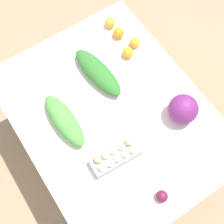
{
  "coord_description": "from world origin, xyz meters",
  "views": [
    {
      "loc": [
        0.57,
        -0.38,
        2.34
      ],
      "look_at": [
        0.0,
        0.0,
        0.74
      ],
      "focal_mm": 50.0,
      "sensor_mm": 36.0,
      "label": 1
    }
  ],
  "objects_px": {
    "cabbage_purple": "(183,109)",
    "orange_2": "(135,42)",
    "beet_root": "(162,196)",
    "greens_bunch_kale": "(98,72)",
    "greens_bunch_beet_tops": "(64,120)",
    "orange_3": "(110,23)",
    "egg_carton": "(116,156)",
    "orange_0": "(118,33)",
    "orange_1": "(128,53)"
  },
  "relations": [
    {
      "from": "cabbage_purple",
      "to": "orange_3",
      "type": "bearing_deg",
      "value": 179.29
    },
    {
      "from": "cabbage_purple",
      "to": "greens_bunch_kale",
      "type": "relative_size",
      "value": 0.42
    },
    {
      "from": "orange_1",
      "to": "orange_3",
      "type": "height_order",
      "value": "orange_1"
    },
    {
      "from": "cabbage_purple",
      "to": "orange_3",
      "type": "height_order",
      "value": "cabbage_purple"
    },
    {
      "from": "egg_carton",
      "to": "orange_0",
      "type": "bearing_deg",
      "value": -121.79
    },
    {
      "from": "greens_bunch_kale",
      "to": "orange_3",
      "type": "height_order",
      "value": "greens_bunch_kale"
    },
    {
      "from": "greens_bunch_kale",
      "to": "beet_root",
      "type": "bearing_deg",
      "value": -8.28
    },
    {
      "from": "egg_carton",
      "to": "beet_root",
      "type": "xyz_separation_m",
      "value": [
        0.3,
        0.08,
        -0.01
      ]
    },
    {
      "from": "orange_0",
      "to": "orange_3",
      "type": "relative_size",
      "value": 1.04
    },
    {
      "from": "greens_bunch_beet_tops",
      "to": "beet_root",
      "type": "bearing_deg",
      "value": 18.29
    },
    {
      "from": "orange_1",
      "to": "egg_carton",
      "type": "bearing_deg",
      "value": -40.35
    },
    {
      "from": "greens_bunch_beet_tops",
      "to": "orange_2",
      "type": "height_order",
      "value": "greens_bunch_beet_tops"
    },
    {
      "from": "cabbage_purple",
      "to": "orange_1",
      "type": "distance_m",
      "value": 0.49
    },
    {
      "from": "greens_bunch_beet_tops",
      "to": "orange_0",
      "type": "xyz_separation_m",
      "value": [
        -0.33,
        0.57,
        -0.02
      ]
    },
    {
      "from": "cabbage_purple",
      "to": "orange_2",
      "type": "relative_size",
      "value": 2.52
    },
    {
      "from": "orange_2",
      "to": "orange_3",
      "type": "xyz_separation_m",
      "value": [
        -0.21,
        -0.05,
        0.0
      ]
    },
    {
      "from": "greens_bunch_kale",
      "to": "beet_root",
      "type": "height_order",
      "value": "greens_bunch_kale"
    },
    {
      "from": "greens_bunch_kale",
      "to": "beet_root",
      "type": "distance_m",
      "value": 0.78
    },
    {
      "from": "cabbage_purple",
      "to": "beet_root",
      "type": "distance_m",
      "value": 0.47
    },
    {
      "from": "orange_2",
      "to": "orange_0",
      "type": "bearing_deg",
      "value": -158.11
    },
    {
      "from": "orange_0",
      "to": "orange_3",
      "type": "height_order",
      "value": "orange_0"
    },
    {
      "from": "orange_0",
      "to": "orange_1",
      "type": "height_order",
      "value": "orange_0"
    },
    {
      "from": "beet_root",
      "to": "orange_0",
      "type": "distance_m",
      "value": 1.01
    },
    {
      "from": "greens_bunch_beet_tops",
      "to": "beet_root",
      "type": "height_order",
      "value": "greens_bunch_beet_tops"
    },
    {
      "from": "greens_bunch_beet_tops",
      "to": "orange_0",
      "type": "distance_m",
      "value": 0.66
    },
    {
      "from": "beet_root",
      "to": "orange_3",
      "type": "height_order",
      "value": "orange_3"
    },
    {
      "from": "greens_bunch_beet_tops",
      "to": "orange_3",
      "type": "distance_m",
      "value": 0.71
    },
    {
      "from": "beet_root",
      "to": "orange_1",
      "type": "relative_size",
      "value": 0.91
    },
    {
      "from": "orange_0",
      "to": "orange_3",
      "type": "distance_m",
      "value": 0.1
    },
    {
      "from": "egg_carton",
      "to": "orange_1",
      "type": "xyz_separation_m",
      "value": [
        -0.49,
        0.42,
        -0.01
      ]
    },
    {
      "from": "orange_0",
      "to": "orange_3",
      "type": "bearing_deg",
      "value": -179.31
    },
    {
      "from": "orange_1",
      "to": "orange_3",
      "type": "xyz_separation_m",
      "value": [
        -0.25,
        0.03,
        -0.0
      ]
    },
    {
      "from": "greens_bunch_beet_tops",
      "to": "orange_2",
      "type": "bearing_deg",
      "value": 108.94
    },
    {
      "from": "egg_carton",
      "to": "greens_bunch_beet_tops",
      "type": "height_order",
      "value": "greens_bunch_beet_tops"
    },
    {
      "from": "beet_root",
      "to": "orange_3",
      "type": "distance_m",
      "value": 1.1
    },
    {
      "from": "orange_2",
      "to": "cabbage_purple",
      "type": "bearing_deg",
      "value": -6.04
    },
    {
      "from": "cabbage_purple",
      "to": "greens_bunch_beet_tops",
      "type": "height_order",
      "value": "cabbage_purple"
    },
    {
      "from": "beet_root",
      "to": "greens_bunch_kale",
      "type": "bearing_deg",
      "value": 171.72
    },
    {
      "from": "egg_carton",
      "to": "orange_0",
      "type": "distance_m",
      "value": 0.79
    },
    {
      "from": "beet_root",
      "to": "orange_1",
      "type": "height_order",
      "value": "orange_1"
    },
    {
      "from": "beet_root",
      "to": "orange_3",
      "type": "xyz_separation_m",
      "value": [
        -1.03,
        0.37,
        0.0
      ]
    },
    {
      "from": "egg_carton",
      "to": "orange_1",
      "type": "relative_size",
      "value": 4.09
    },
    {
      "from": "cabbage_purple",
      "to": "greens_bunch_kale",
      "type": "bearing_deg",
      "value": -151.84
    },
    {
      "from": "greens_bunch_beet_tops",
      "to": "cabbage_purple",
      "type": "bearing_deg",
      "value": 61.08
    },
    {
      "from": "egg_carton",
      "to": "greens_bunch_beet_tops",
      "type": "relative_size",
      "value": 0.78
    },
    {
      "from": "beet_root",
      "to": "orange_2",
      "type": "xyz_separation_m",
      "value": [
        -0.83,
        0.42,
        0.0
      ]
    },
    {
      "from": "cabbage_purple",
      "to": "beet_root",
      "type": "height_order",
      "value": "cabbage_purple"
    },
    {
      "from": "egg_carton",
      "to": "orange_3",
      "type": "height_order",
      "value": "egg_carton"
    },
    {
      "from": "cabbage_purple",
      "to": "orange_0",
      "type": "relative_size",
      "value": 2.39
    },
    {
      "from": "beet_root",
      "to": "orange_1",
      "type": "distance_m",
      "value": 0.86
    }
  ]
}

